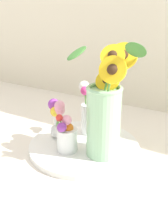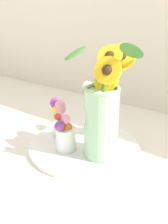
{
  "view_description": "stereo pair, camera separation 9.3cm",
  "coord_description": "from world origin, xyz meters",
  "px_view_note": "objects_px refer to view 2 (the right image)",
  "views": [
    {
      "loc": [
        0.44,
        -0.67,
        0.5
      ],
      "look_at": [
        0.01,
        0.08,
        0.15
      ],
      "focal_mm": 42.0,
      "sensor_mm": 36.0,
      "label": 1
    },
    {
      "loc": [
        0.52,
        -0.62,
        0.5
      ],
      "look_at": [
        0.01,
        0.08,
        0.15
      ],
      "focal_mm": 42.0,
      "sensor_mm": 36.0,
      "label": 2
    }
  ],
  "objects_px": {
    "serving_tray": "(84,146)",
    "vase_small_back": "(91,112)",
    "mason_jar_sunflowers": "(103,112)",
    "vase_bulb_right": "(59,116)",
    "vase_small_center": "(65,135)"
  },
  "relations": [
    {
      "from": "serving_tray",
      "to": "vase_small_back",
      "type": "height_order",
      "value": "vase_small_back"
    },
    {
      "from": "mason_jar_sunflowers",
      "to": "vase_small_back",
      "type": "xyz_separation_m",
      "value": [
        -0.12,
        0.12,
        -0.07
      ]
    },
    {
      "from": "serving_tray",
      "to": "mason_jar_sunflowers",
      "type": "height_order",
      "value": "mason_jar_sunflowers"
    },
    {
      "from": "mason_jar_sunflowers",
      "to": "vase_bulb_right",
      "type": "distance_m",
      "value": 0.21
    },
    {
      "from": "vase_small_back",
      "to": "mason_jar_sunflowers",
      "type": "bearing_deg",
      "value": -43.19
    },
    {
      "from": "vase_small_center",
      "to": "serving_tray",
      "type": "bearing_deg",
      "value": 68.55
    },
    {
      "from": "vase_small_back",
      "to": "vase_bulb_right",
      "type": "bearing_deg",
      "value": -126.89
    },
    {
      "from": "mason_jar_sunflowers",
      "to": "vase_small_center",
      "type": "bearing_deg",
      "value": -158.92
    },
    {
      "from": "vase_bulb_right",
      "to": "vase_small_back",
      "type": "bearing_deg",
      "value": 53.11
    },
    {
      "from": "mason_jar_sunflowers",
      "to": "vase_bulb_right",
      "type": "relative_size",
      "value": 2.44
    },
    {
      "from": "mason_jar_sunflowers",
      "to": "vase_bulb_right",
      "type": "xyz_separation_m",
      "value": [
        -0.2,
        0.01,
        -0.07
      ]
    },
    {
      "from": "serving_tray",
      "to": "mason_jar_sunflowers",
      "type": "bearing_deg",
      "value": -14.92
    },
    {
      "from": "vase_small_center",
      "to": "vase_bulb_right",
      "type": "bearing_deg",
      "value": 144.19
    },
    {
      "from": "vase_small_center",
      "to": "vase_small_back",
      "type": "height_order",
      "value": "vase_small_back"
    },
    {
      "from": "mason_jar_sunflowers",
      "to": "vase_small_center",
      "type": "height_order",
      "value": "mason_jar_sunflowers"
    }
  ]
}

